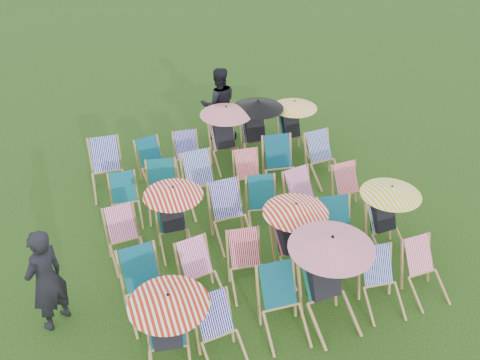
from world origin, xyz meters
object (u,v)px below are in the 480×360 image
object	(u,v)px
deckchair_5	(426,272)
person_left	(46,280)
deckchair_29	(293,126)
deckchair_0	(168,333)
person_rear	(219,104)

from	to	relation	value
deckchair_5	person_left	distance (m)	5.57
deckchair_5	deckchair_29	bearing A→B (deg)	90.46
deckchair_0	person_rear	xyz separation A→B (m)	(2.63, 5.78, 0.20)
deckchair_0	deckchair_5	bearing A→B (deg)	9.91
deckchair_5	person_rear	world-z (taller)	person_rear
deckchair_0	deckchair_29	size ratio (longest dim) A/B	1.06
deckchair_0	deckchair_29	bearing A→B (deg)	59.90
deckchair_0	person_left	distance (m)	1.94
deckchair_0	person_rear	size ratio (longest dim) A/B	0.72
deckchair_5	person_rear	bearing A→B (deg)	103.09
deckchair_5	deckchair_29	distance (m)	4.66
person_left	deckchair_5	bearing A→B (deg)	125.33
deckchair_5	deckchair_0	bearing A→B (deg)	179.38
deckchair_0	deckchair_29	distance (m)	6.08
person_left	person_rear	distance (m)	5.99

